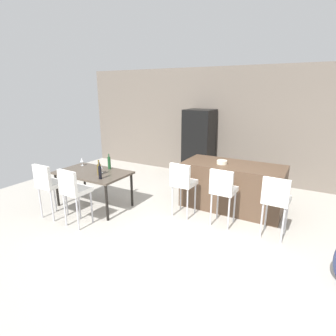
{
  "coord_description": "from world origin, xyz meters",
  "views": [
    {
      "loc": [
        1.58,
        -3.95,
        2.33
      ],
      "look_at": [
        -0.91,
        0.48,
        0.85
      ],
      "focal_mm": 28.82,
      "sensor_mm": 36.0,
      "label": 1
    }
  ],
  "objects_px": {
    "wine_bottle_middle": "(100,172)",
    "wine_bottle_near": "(109,163)",
    "dining_chair_far": "(73,189)",
    "wine_bottle_left": "(99,169)",
    "wine_glass_far": "(101,167)",
    "fruit_bowl": "(222,162)",
    "bar_chair_left": "(183,181)",
    "bar_chair_right": "(276,198)",
    "dining_table": "(93,175)",
    "wine_glass_right": "(82,160)",
    "kitchen_island": "(232,186)",
    "refrigerator": "(199,145)",
    "bar_chair_middle": "(223,188)",
    "dining_chair_near": "(48,183)"
  },
  "relations": [
    {
      "from": "dining_table",
      "to": "fruit_bowl",
      "type": "xyz_separation_m",
      "value": [
        2.27,
        1.22,
        0.28
      ]
    },
    {
      "from": "kitchen_island",
      "to": "fruit_bowl",
      "type": "height_order",
      "value": "fruit_bowl"
    },
    {
      "from": "kitchen_island",
      "to": "wine_glass_far",
      "type": "xyz_separation_m",
      "value": [
        -2.29,
        -1.27,
        0.4
      ]
    },
    {
      "from": "bar_chair_left",
      "to": "wine_glass_far",
      "type": "relative_size",
      "value": 6.03
    },
    {
      "from": "refrigerator",
      "to": "wine_bottle_middle",
      "type": "bearing_deg",
      "value": -102.34
    },
    {
      "from": "bar_chair_right",
      "to": "dining_chair_far",
      "type": "xyz_separation_m",
      "value": [
        -3.09,
        -1.27,
        0.0
      ]
    },
    {
      "from": "bar_chair_middle",
      "to": "wine_bottle_near",
      "type": "bearing_deg",
      "value": -176.39
    },
    {
      "from": "wine_glass_far",
      "to": "fruit_bowl",
      "type": "xyz_separation_m",
      "value": [
        2.08,
        1.19,
        0.09
      ]
    },
    {
      "from": "bar_chair_middle",
      "to": "bar_chair_right",
      "type": "height_order",
      "value": "same"
    },
    {
      "from": "dining_table",
      "to": "dining_chair_near",
      "type": "bearing_deg",
      "value": -112.26
    },
    {
      "from": "wine_bottle_left",
      "to": "wine_glass_right",
      "type": "height_order",
      "value": "wine_bottle_left"
    },
    {
      "from": "bar_chair_left",
      "to": "refrigerator",
      "type": "distance_m",
      "value": 2.42
    },
    {
      "from": "dining_chair_far",
      "to": "wine_bottle_left",
      "type": "height_order",
      "value": "dining_chair_far"
    },
    {
      "from": "bar_chair_right",
      "to": "refrigerator",
      "type": "bearing_deg",
      "value": 134.76
    },
    {
      "from": "wine_bottle_middle",
      "to": "wine_glass_right",
      "type": "distance_m",
      "value": 1.1
    },
    {
      "from": "wine_glass_far",
      "to": "fruit_bowl",
      "type": "distance_m",
      "value": 2.4
    },
    {
      "from": "bar_chair_left",
      "to": "wine_bottle_middle",
      "type": "relative_size",
      "value": 3.28
    },
    {
      "from": "wine_glass_right",
      "to": "dining_table",
      "type": "bearing_deg",
      "value": -23.47
    },
    {
      "from": "kitchen_island",
      "to": "dining_chair_near",
      "type": "xyz_separation_m",
      "value": [
        -2.81,
        -2.1,
        0.24
      ]
    },
    {
      "from": "dining_table",
      "to": "wine_glass_right",
      "type": "distance_m",
      "value": 0.62
    },
    {
      "from": "bar_chair_middle",
      "to": "wine_bottle_near",
      "type": "xyz_separation_m",
      "value": [
        -2.4,
        -0.15,
        0.18
      ]
    },
    {
      "from": "kitchen_island",
      "to": "wine_bottle_middle",
      "type": "xyz_separation_m",
      "value": [
        -2.04,
        -1.56,
        0.41
      ]
    },
    {
      "from": "bar_chair_middle",
      "to": "wine_bottle_left",
      "type": "height_order",
      "value": "bar_chair_middle"
    },
    {
      "from": "dining_chair_near",
      "to": "fruit_bowl",
      "type": "height_order",
      "value": "dining_chair_near"
    },
    {
      "from": "dining_chair_far",
      "to": "wine_bottle_near",
      "type": "xyz_separation_m",
      "value": [
        -0.17,
        1.12,
        0.18
      ]
    },
    {
      "from": "wine_glass_far",
      "to": "refrigerator",
      "type": "xyz_separation_m",
      "value": [
        0.92,
        2.76,
        0.06
      ]
    },
    {
      "from": "wine_bottle_near",
      "to": "kitchen_island",
      "type": "bearing_deg",
      "value": 22.84
    },
    {
      "from": "wine_glass_right",
      "to": "wine_glass_far",
      "type": "height_order",
      "value": "same"
    },
    {
      "from": "wine_bottle_middle",
      "to": "wine_glass_far",
      "type": "xyz_separation_m",
      "value": [
        -0.25,
        0.3,
        -0.0
      ]
    },
    {
      "from": "dining_chair_far",
      "to": "fruit_bowl",
      "type": "relative_size",
      "value": 5.21
    },
    {
      "from": "wine_bottle_middle",
      "to": "fruit_bowl",
      "type": "xyz_separation_m",
      "value": [
        1.83,
        1.48,
        0.09
      ]
    },
    {
      "from": "bar_chair_left",
      "to": "fruit_bowl",
      "type": "relative_size",
      "value": 5.21
    },
    {
      "from": "bar_chair_left",
      "to": "bar_chair_right",
      "type": "relative_size",
      "value": 1.0
    },
    {
      "from": "refrigerator",
      "to": "bar_chair_left",
      "type": "bearing_deg",
      "value": -73.96
    },
    {
      "from": "wine_bottle_middle",
      "to": "refrigerator",
      "type": "relative_size",
      "value": 0.17
    },
    {
      "from": "bar_chair_middle",
      "to": "wine_bottle_near",
      "type": "distance_m",
      "value": 2.41
    },
    {
      "from": "wine_bottle_middle",
      "to": "fruit_bowl",
      "type": "relative_size",
      "value": 1.59
    },
    {
      "from": "wine_bottle_middle",
      "to": "wine_bottle_near",
      "type": "relative_size",
      "value": 0.99
    },
    {
      "from": "wine_bottle_left",
      "to": "bar_chair_left",
      "type": "bearing_deg",
      "value": 19.83
    },
    {
      "from": "bar_chair_right",
      "to": "wine_glass_right",
      "type": "xyz_separation_m",
      "value": [
        -3.95,
        -0.24,
        0.17
      ]
    },
    {
      "from": "fruit_bowl",
      "to": "kitchen_island",
      "type": "bearing_deg",
      "value": 21.21
    },
    {
      "from": "dining_chair_far",
      "to": "wine_bottle_left",
      "type": "bearing_deg",
      "value": 95.76
    },
    {
      "from": "bar_chair_left",
      "to": "refrigerator",
      "type": "bearing_deg",
      "value": 106.04
    },
    {
      "from": "dining_table",
      "to": "dining_chair_far",
      "type": "distance_m",
      "value": 0.86
    },
    {
      "from": "wine_bottle_left",
      "to": "refrigerator",
      "type": "height_order",
      "value": "refrigerator"
    },
    {
      "from": "bar_chair_left",
      "to": "bar_chair_right",
      "type": "height_order",
      "value": "same"
    },
    {
      "from": "refrigerator",
      "to": "wine_bottle_near",
      "type": "bearing_deg",
      "value": -111.17
    },
    {
      "from": "dining_chair_far",
      "to": "wine_glass_far",
      "type": "xyz_separation_m",
      "value": [
        -0.13,
        0.83,
        0.17
      ]
    },
    {
      "from": "bar_chair_right",
      "to": "kitchen_island",
      "type": "bearing_deg",
      "value": 138.2
    },
    {
      "from": "bar_chair_middle",
      "to": "wine_glass_far",
      "type": "distance_m",
      "value": 2.41
    }
  ]
}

